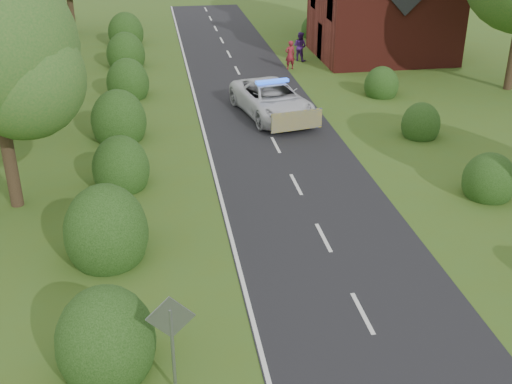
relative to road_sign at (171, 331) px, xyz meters
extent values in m
cube|color=black|center=(5.00, 13.00, -1.64)|extent=(6.00, 70.00, 0.02)
cube|color=white|center=(5.00, 2.00, -1.63)|extent=(0.12, 1.80, 0.01)
cube|color=white|center=(5.00, 6.00, -1.63)|extent=(0.12, 1.80, 0.01)
cube|color=white|center=(5.00, 10.00, -1.63)|extent=(0.12, 1.80, 0.01)
cube|color=white|center=(5.00, 14.00, -1.63)|extent=(0.12, 1.80, 0.01)
cube|color=white|center=(5.00, 18.00, -1.63)|extent=(0.12, 1.80, 0.01)
cube|color=white|center=(5.00, 22.00, -1.63)|extent=(0.12, 1.80, 0.01)
cube|color=white|center=(5.00, 26.00, -1.63)|extent=(0.12, 1.80, 0.01)
cube|color=white|center=(5.00, 30.00, -1.63)|extent=(0.12, 1.80, 0.01)
cube|color=white|center=(5.00, 34.00, -1.63)|extent=(0.12, 1.80, 0.01)
cube|color=white|center=(5.00, 38.00, -1.63)|extent=(0.12, 1.80, 0.01)
cube|color=white|center=(5.00, 42.00, -1.63)|extent=(0.12, 1.80, 0.01)
cube|color=white|center=(5.00, 46.00, -1.63)|extent=(0.12, 1.80, 0.01)
cube|color=white|center=(2.10, 13.00, -1.63)|extent=(0.12, 70.00, 0.01)
ellipsoid|color=#16330B|center=(-1.50, 1.00, -0.91)|extent=(2.30, 2.41, 2.70)
ellipsoid|color=#16330B|center=(-1.70, 6.00, -0.83)|extent=(2.50, 2.62, 3.00)
ellipsoid|color=#16330B|center=(-1.40, 11.00, -0.97)|extent=(2.10, 2.20, 2.50)
ellipsoid|color=#16330B|center=(-1.60, 16.00, -0.88)|extent=(2.40, 2.52, 2.80)
ellipsoid|color=#16330B|center=(-1.30, 22.00, -0.94)|extent=(2.20, 2.31, 2.60)
ellipsoid|color=#16330B|center=(-1.50, 28.00, -0.91)|extent=(2.30, 2.41, 2.70)
ellipsoid|color=#16330B|center=(-1.60, 34.00, -0.88)|extent=(2.40, 2.52, 2.80)
ellipsoid|color=#16330B|center=(11.60, 8.00, -1.08)|extent=(1.90, 2.00, 2.10)
ellipsoid|color=#16330B|center=(11.50, 14.00, -1.10)|extent=(1.70, 1.78, 2.00)
ellipsoid|color=#16330B|center=(11.80, 20.00, -1.10)|extent=(1.80, 1.89, 2.00)
ellipsoid|color=#16330B|center=(11.60, 34.00, -1.10)|extent=(1.70, 1.78, 2.00)
cylinder|color=#332316|center=(-5.00, 10.00, 0.33)|extent=(0.44, 0.44, 3.96)
sphere|color=#546F2C|center=(-4.02, 9.44, 3.03)|extent=(3.92, 3.92, 3.92)
cylinder|color=#332316|center=(-6.50, 18.00, 0.22)|extent=(0.44, 0.44, 3.74)
sphere|color=#546F2C|center=(-5.52, 17.44, 2.77)|extent=(3.92, 3.92, 3.92)
cylinder|color=#332316|center=(-8.00, 28.00, 0.77)|extent=(0.44, 0.44, 4.84)
cylinder|color=#332316|center=(-5.50, 38.00, 0.44)|extent=(0.44, 0.44, 4.18)
cylinder|color=#332316|center=(14.00, 36.00, 0.33)|extent=(0.44, 0.44, 3.96)
cylinder|color=gray|center=(0.00, 0.00, -0.55)|extent=(0.08, 0.08, 2.20)
cube|color=gray|center=(0.00, 0.00, 0.35)|extent=(1.06, 0.04, 1.06)
cube|color=maroon|center=(14.50, 28.00, 1.10)|extent=(8.00, 7.00, 5.50)
imported|color=silver|center=(5.55, 17.81, -0.85)|extent=(3.75, 6.22, 1.61)
cube|color=yellow|center=(6.12, 14.93, -0.93)|extent=(2.38, 0.52, 0.89)
cube|color=blue|center=(5.55, 17.81, 0.04)|extent=(1.63, 0.58, 0.14)
imported|color=maroon|center=(8.16, 25.86, -0.80)|extent=(0.70, 0.54, 1.71)
imported|color=#4A1E76|center=(9.19, 27.71, -0.76)|extent=(1.10, 1.09, 1.79)
camera|label=1|loc=(-0.01, -11.09, 8.66)|focal=45.00mm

